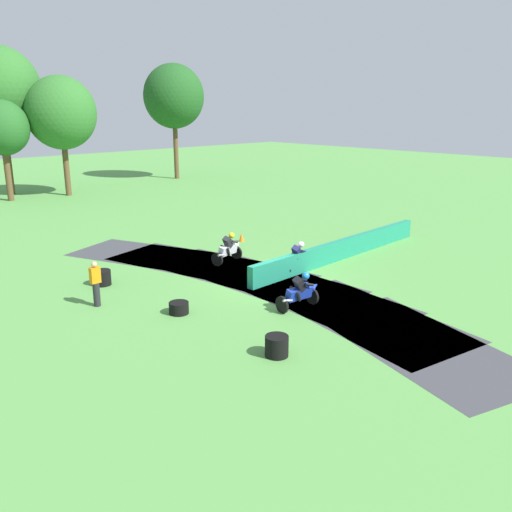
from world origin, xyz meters
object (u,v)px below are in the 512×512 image
at_px(motorcycle_chase_orange, 297,258).
at_px(tire_stack_near, 277,346).
at_px(tire_stack_mid_a, 179,308).
at_px(track_marshal, 96,284).
at_px(motorcycle_lead_blue, 301,291).
at_px(traffic_cone, 242,237).
at_px(tire_stack_mid_b, 102,278).
at_px(motorcycle_trailing_white, 229,248).

height_order(motorcycle_chase_orange, tire_stack_near, motorcycle_chase_orange).
height_order(tire_stack_mid_a, track_marshal, track_marshal).
xyz_separation_m(motorcycle_lead_blue, traffic_cone, (4.88, 8.48, -0.42)).
xyz_separation_m(motorcycle_chase_orange, tire_stack_mid_b, (-6.77, 4.15, -0.35)).
xyz_separation_m(motorcycle_lead_blue, track_marshal, (-5.00, 5.11, 0.17)).
bearing_deg(motorcycle_trailing_white, track_marshal, -172.41).
bearing_deg(tire_stack_mid_a, motorcycle_chase_orange, 3.37).
bearing_deg(traffic_cone, tire_stack_mid_b, -170.72).
relative_size(motorcycle_lead_blue, motorcycle_trailing_white, 1.00).
relative_size(motorcycle_chase_orange, traffic_cone, 3.85).
height_order(tire_stack_near, tire_stack_mid_b, same).
xyz_separation_m(track_marshal, traffic_cone, (9.88, 3.37, -0.60)).
height_order(tire_stack_near, tire_stack_mid_a, tire_stack_near).
bearing_deg(tire_stack_mid_a, tire_stack_near, -88.37).
relative_size(motorcycle_lead_blue, track_marshal, 1.04).
bearing_deg(tire_stack_mid_a, motorcycle_lead_blue, -37.45).
relative_size(motorcycle_chase_orange, tire_stack_mid_b, 2.50).
height_order(motorcycle_lead_blue, tire_stack_mid_a, motorcycle_lead_blue).
bearing_deg(track_marshal, tire_stack_mid_b, 57.48).
bearing_deg(track_marshal, motorcycle_chase_orange, -15.25).
height_order(tire_stack_near, track_marshal, track_marshal).
relative_size(motorcycle_lead_blue, tire_stack_near, 2.54).
bearing_deg(track_marshal, motorcycle_trailing_white, 7.59).
xyz_separation_m(tire_stack_near, tire_stack_mid_b, (-0.55, 9.03, 0.00)).
distance_m(tire_stack_near, traffic_cone, 13.21).
distance_m(motorcycle_trailing_white, tire_stack_mid_a, 6.32).
bearing_deg(tire_stack_mid_b, motorcycle_trailing_white, -10.37).
distance_m(motorcycle_chase_orange, tire_stack_near, 7.91).
distance_m(motorcycle_trailing_white, tire_stack_near, 9.50).
height_order(tire_stack_mid_b, track_marshal, track_marshal).
bearing_deg(motorcycle_trailing_white, tire_stack_near, -122.68).
xyz_separation_m(motorcycle_lead_blue, motorcycle_chase_orange, (3.02, 2.93, 0.00)).
bearing_deg(motorcycle_lead_blue, track_marshal, 134.38).
relative_size(motorcycle_chase_orange, tire_stack_near, 2.53).
xyz_separation_m(tire_stack_mid_a, traffic_cone, (8.21, 5.93, 0.02)).
relative_size(motorcycle_chase_orange, tire_stack_mid_a, 2.52).
bearing_deg(tire_stack_near, motorcycle_trailing_white, 57.32).
relative_size(motorcycle_chase_orange, track_marshal, 1.04).
distance_m(tire_stack_mid_a, tire_stack_mid_b, 4.54).
distance_m(motorcycle_lead_blue, motorcycle_trailing_white, 6.34).
bearing_deg(motorcycle_lead_blue, tire_stack_near, -148.56).
height_order(motorcycle_trailing_white, tire_stack_near, motorcycle_trailing_white).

